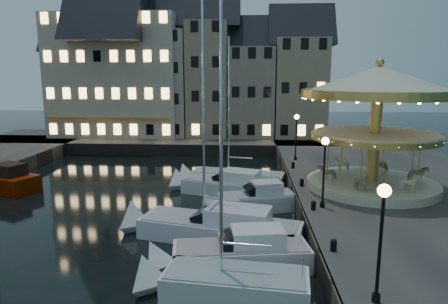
# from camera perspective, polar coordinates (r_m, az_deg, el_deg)

# --- Properties ---
(ground) EXTENTS (160.00, 160.00, 0.00)m
(ground) POSITION_cam_1_polar(r_m,az_deg,el_deg) (23.64, -3.62, -11.31)
(ground) COLOR black
(ground) RESTS_ON ground
(quay_east) EXTENTS (16.00, 56.00, 1.30)m
(quay_east) POSITION_cam_1_polar(r_m,az_deg,el_deg) (31.05, 24.60, -5.59)
(quay_east) COLOR #474442
(quay_east) RESTS_ON ground
(quay_north) EXTENTS (44.00, 12.00, 1.30)m
(quay_north) POSITION_cam_1_polar(r_m,az_deg,el_deg) (51.54, -8.73, 1.51)
(quay_north) COLOR #474442
(quay_north) RESTS_ON ground
(quaywall_e) EXTENTS (0.15, 44.00, 1.30)m
(quaywall_e) POSITION_cam_1_polar(r_m,az_deg,el_deg) (29.11, 9.69, -5.79)
(quaywall_e) COLOR #47423A
(quaywall_e) RESTS_ON ground
(quaywall_n) EXTENTS (48.00, 0.15, 1.30)m
(quaywall_n) POSITION_cam_1_polar(r_m,az_deg,el_deg) (45.35, -7.82, 0.26)
(quaywall_n) COLOR #47423A
(quaywall_n) RESTS_ON ground
(streetlamp_a) EXTENTS (0.44, 0.44, 4.17)m
(streetlamp_a) POSITION_cam_1_polar(r_m,az_deg,el_deg) (14.35, 21.58, -9.89)
(streetlamp_a) COLOR black
(streetlamp_a) RESTS_ON quay_east
(streetlamp_b) EXTENTS (0.44, 0.44, 4.17)m
(streetlamp_b) POSITION_cam_1_polar(r_m,az_deg,el_deg) (23.67, 14.14, -1.41)
(streetlamp_b) COLOR black
(streetlamp_b) RESTS_ON quay_east
(streetlamp_c) EXTENTS (0.44, 0.44, 4.17)m
(streetlamp_c) POSITION_cam_1_polar(r_m,az_deg,el_deg) (36.83, 10.29, 3.05)
(streetlamp_c) COLOR black
(streetlamp_c) RESTS_ON quay_east
(bollard_a) EXTENTS (0.30, 0.30, 0.57)m
(bollard_a) POSITION_cam_1_polar(r_m,az_deg,el_deg) (18.66, 15.39, -12.62)
(bollard_a) COLOR black
(bollard_a) RESTS_ON quay_east
(bollard_b) EXTENTS (0.30, 0.30, 0.57)m
(bollard_b) POSITION_cam_1_polar(r_m,az_deg,el_deg) (23.71, 12.66, -7.37)
(bollard_b) COLOR black
(bollard_b) RESTS_ON quay_east
(bollard_c) EXTENTS (0.30, 0.30, 0.57)m
(bollard_c) POSITION_cam_1_polar(r_m,az_deg,el_deg) (28.45, 11.06, -4.24)
(bollard_c) COLOR black
(bollard_c) RESTS_ON quay_east
(bollard_d) EXTENTS (0.30, 0.30, 0.57)m
(bollard_d) POSITION_cam_1_polar(r_m,az_deg,el_deg) (33.75, 9.84, -1.81)
(bollard_d) COLOR black
(bollard_d) RESTS_ON quay_east
(townhouse_na) EXTENTS (5.50, 8.00, 12.80)m
(townhouse_na) POSITION_cam_1_polar(r_m,az_deg,el_deg) (56.31, -20.18, 9.05)
(townhouse_na) COLOR gray
(townhouse_na) RESTS_ON quay_north
(townhouse_nb) EXTENTS (6.16, 8.00, 13.80)m
(townhouse_nb) POSITION_cam_1_polar(r_m,az_deg,el_deg) (54.38, -14.86, 9.84)
(townhouse_nb) COLOR tan
(townhouse_nb) RESTS_ON quay_north
(townhouse_nc) EXTENTS (6.82, 8.00, 14.80)m
(townhouse_nc) POSITION_cam_1_polar(r_m,az_deg,el_deg) (52.83, -8.53, 10.60)
(townhouse_nc) COLOR #B2A38D
(townhouse_nc) RESTS_ON quay_north
(townhouse_nd) EXTENTS (5.50, 8.00, 15.80)m
(townhouse_nd) POSITION_cam_1_polar(r_m,az_deg,el_deg) (51.97, -2.21, 11.26)
(townhouse_nd) COLOR #9D876C
(townhouse_nd) RESTS_ON quay_north
(townhouse_ne) EXTENTS (6.16, 8.00, 12.80)m
(townhouse_ne) POSITION_cam_1_polar(r_m,az_deg,el_deg) (51.74, 3.91, 9.58)
(townhouse_ne) COLOR gray
(townhouse_ne) RESTS_ON quay_north
(townhouse_nf) EXTENTS (6.82, 8.00, 13.80)m
(townhouse_nf) POSITION_cam_1_polar(r_m,az_deg,el_deg) (52.14, 10.68, 9.98)
(townhouse_nf) COLOR #9C8C6B
(townhouse_nf) RESTS_ON quay_north
(hotel_corner) EXTENTS (17.60, 9.00, 16.80)m
(hotel_corner) POSITION_cam_1_polar(r_m,az_deg,el_deg) (54.37, -14.89, 11.42)
(hotel_corner) COLOR beige
(hotel_corner) RESTS_ON quay_north
(motorboat_a) EXTENTS (6.98, 2.96, 11.53)m
(motorboat_a) POSITION_cam_1_polar(r_m,az_deg,el_deg) (17.13, -0.34, -18.41)
(motorboat_a) COLOR silver
(motorboat_a) RESTS_ON ground
(motorboat_b) EXTENTS (7.48, 3.10, 2.15)m
(motorboat_b) POSITION_cam_1_polar(r_m,az_deg,el_deg) (19.27, 1.20, -14.58)
(motorboat_b) COLOR white
(motorboat_b) RESTS_ON ground
(motorboat_c) EXTENTS (9.95, 4.87, 13.24)m
(motorboat_c) POSITION_cam_1_polar(r_m,az_deg,el_deg) (22.40, -1.59, -10.70)
(motorboat_c) COLOR silver
(motorboat_c) RESTS_ON ground
(motorboat_d) EXTENTS (6.21, 3.46, 2.15)m
(motorboat_d) POSITION_cam_1_polar(r_m,az_deg,el_deg) (26.95, 3.92, -7.06)
(motorboat_d) COLOR silver
(motorboat_d) RESTS_ON ground
(motorboat_e) EXTENTS (8.21, 4.78, 2.15)m
(motorboat_e) POSITION_cam_1_polar(r_m,az_deg,el_deg) (30.54, 0.13, -4.85)
(motorboat_e) COLOR silver
(motorboat_e) RESTS_ON ground
(motorboat_f) EXTENTS (8.64, 3.84, 11.44)m
(motorboat_f) POSITION_cam_1_polar(r_m,az_deg,el_deg) (33.10, 0.94, -3.81)
(motorboat_f) COLOR silver
(motorboat_f) RESTS_ON ground
(red_fishing_boat) EXTENTS (7.47, 4.99, 5.82)m
(red_fishing_boat) POSITION_cam_1_polar(r_m,az_deg,el_deg) (36.40, -29.38, -3.62)
(red_fishing_boat) COLOR #6C1800
(red_fishing_boat) RESTS_ON ground
(carousel) EXTENTS (9.98, 9.98, 8.73)m
(carousel) POSITION_cam_1_polar(r_m,az_deg,el_deg) (28.36, 21.05, 6.37)
(carousel) COLOR beige
(carousel) RESTS_ON quay_east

